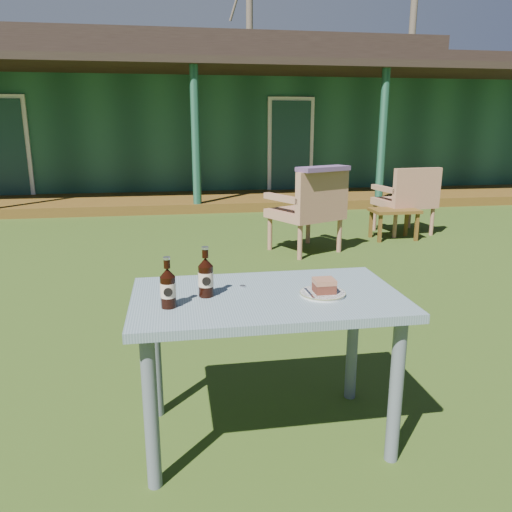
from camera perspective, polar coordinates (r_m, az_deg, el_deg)
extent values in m
plane|color=#334916|center=(3.98, -3.08, -6.74)|extent=(80.00, 80.00, 0.00)
cube|color=#1C4A36|center=(13.19, -7.91, 13.93)|extent=(15.00, 6.00, 2.60)
cube|color=black|center=(13.25, -8.14, 20.21)|extent=(15.80, 6.80, 0.30)
cube|color=black|center=(13.30, -8.21, 21.92)|extent=(12.00, 3.50, 0.60)
cube|color=brown|center=(9.39, -6.92, 6.21)|extent=(15.00, 1.80, 0.16)
cube|color=black|center=(9.34, -7.40, 20.74)|extent=(15.40, 2.00, 0.12)
cylinder|color=#1C4A36|center=(8.49, -6.91, 13.08)|extent=(0.14, 0.14, 2.45)
cylinder|color=#1C4A36|center=(9.23, 14.22, 12.88)|extent=(0.14, 0.14, 2.45)
cube|color=white|center=(10.64, -26.87, 10.74)|extent=(0.95, 0.06, 2.00)
cube|color=#193D38|center=(10.61, -26.91, 10.73)|extent=(0.80, 0.04, 1.85)
cube|color=white|center=(10.45, 3.96, 12.21)|extent=(0.95, 0.06, 2.00)
cube|color=#193D38|center=(10.42, 3.99, 12.20)|extent=(0.80, 0.04, 1.85)
cylinder|color=brown|center=(22.68, -0.74, 23.09)|extent=(0.28, 0.28, 9.50)
cylinder|color=brown|center=(23.28, 17.50, 24.12)|extent=(0.28, 0.28, 11.00)
cube|color=slate|center=(2.25, 1.25, -4.88)|extent=(1.20, 0.70, 0.04)
cylinder|color=slate|center=(2.13, -11.91, -17.17)|extent=(0.06, 0.06, 0.68)
cylinder|color=slate|center=(2.31, 15.70, -14.66)|extent=(0.06, 0.06, 0.68)
cylinder|color=slate|center=(2.61, -11.46, -10.92)|extent=(0.06, 0.06, 0.68)
cylinder|color=slate|center=(2.76, 10.97, -9.39)|extent=(0.06, 0.06, 0.68)
cylinder|color=silver|center=(2.25, 7.62, -4.28)|extent=(0.20, 0.20, 0.01)
cylinder|color=olive|center=(2.25, 7.63, -4.16)|extent=(0.20, 0.20, 0.00)
cube|color=#51251A|center=(2.24, 7.78, -3.63)|extent=(0.09, 0.08, 0.04)
cube|color=#9B6145|center=(2.23, 7.81, -2.88)|extent=(0.09, 0.09, 0.02)
cube|color=silver|center=(2.22, 6.09, -4.24)|extent=(0.01, 0.14, 0.00)
cylinder|color=black|center=(2.21, -5.74, -2.89)|extent=(0.07, 0.07, 0.14)
cone|color=black|center=(2.18, -5.80, -0.68)|extent=(0.07, 0.07, 0.04)
cylinder|color=black|center=(2.17, -5.83, 0.29)|extent=(0.03, 0.03, 0.04)
cylinder|color=silver|center=(2.17, -5.85, 0.92)|extent=(0.03, 0.03, 0.01)
cylinder|color=beige|center=(2.20, -5.75, -2.63)|extent=(0.07, 0.07, 0.06)
cylinder|color=black|center=(2.17, -5.69, -2.89)|extent=(0.04, 0.00, 0.04)
cylinder|color=black|center=(2.10, -10.00, -4.08)|extent=(0.06, 0.06, 0.13)
cone|color=black|center=(2.07, -10.11, -1.86)|extent=(0.06, 0.06, 0.04)
cylinder|color=black|center=(2.06, -10.15, -0.88)|extent=(0.03, 0.03, 0.04)
cylinder|color=silver|center=(2.06, -10.18, -0.25)|extent=(0.03, 0.03, 0.01)
cylinder|color=beige|center=(2.09, -10.02, -3.82)|extent=(0.06, 0.06, 0.06)
cylinder|color=black|center=(2.06, -10.02, -4.10)|extent=(0.04, 0.00, 0.04)
cylinder|color=silver|center=(2.34, -1.54, -3.49)|extent=(0.03, 0.03, 0.01)
cube|color=#9F6C4F|center=(5.90, 5.60, 4.82)|extent=(0.93, 0.91, 0.10)
cube|color=#9F6C4F|center=(5.64, 7.61, 7.24)|extent=(0.68, 0.39, 0.47)
cube|color=#9F6C4F|center=(6.09, 7.81, 7.04)|extent=(0.34, 0.60, 0.07)
cube|color=#9F6C4F|center=(5.68, 3.05, 6.60)|extent=(0.34, 0.60, 0.07)
cylinder|color=#9F6C4F|center=(6.34, 5.98, 3.23)|extent=(0.06, 0.06, 0.40)
cylinder|color=#9F6C4F|center=(5.97, 1.60, 2.59)|extent=(0.06, 0.06, 0.40)
cylinder|color=#9F6C4F|center=(5.94, 9.51, 2.33)|extent=(0.06, 0.06, 0.40)
cylinder|color=#9F6C4F|center=(5.55, 5.05, 1.58)|extent=(0.06, 0.06, 0.40)
cube|color=#9F6C4F|center=(7.19, 16.54, 5.88)|extent=(0.76, 0.72, 0.10)
cube|color=#9F6C4F|center=(6.93, 17.95, 7.71)|extent=(0.68, 0.17, 0.44)
cube|color=#9F6C4F|center=(7.35, 18.54, 7.45)|extent=(0.15, 0.60, 0.06)
cube|color=#9F6C4F|center=(7.02, 14.49, 7.43)|extent=(0.15, 0.60, 0.06)
cylinder|color=#9F6C4F|center=(7.60, 17.12, 4.49)|extent=(0.05, 0.05, 0.38)
cylinder|color=#9F6C4F|center=(7.30, 13.39, 4.34)|extent=(0.05, 0.05, 0.38)
cylinder|color=#9F6C4F|center=(7.18, 19.46, 3.73)|extent=(0.05, 0.05, 0.38)
cylinder|color=#9F6C4F|center=(6.86, 15.61, 3.54)|extent=(0.05, 0.05, 0.38)
cube|color=#5B4065|center=(5.61, 7.70, 9.86)|extent=(0.66, 0.47, 0.05)
cube|color=brown|center=(6.74, 15.55, 5.03)|extent=(0.60, 0.40, 0.04)
cube|color=brown|center=(6.54, 13.98, 3.06)|extent=(0.04, 0.04, 0.36)
cube|color=brown|center=(6.76, 17.89, 3.14)|extent=(0.04, 0.04, 0.36)
cube|color=brown|center=(6.81, 13.00, 3.57)|extent=(0.04, 0.04, 0.36)
cube|color=brown|center=(7.02, 16.79, 3.64)|extent=(0.04, 0.04, 0.36)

